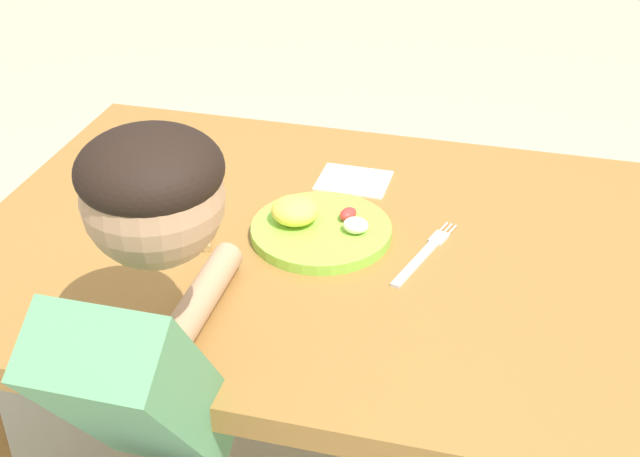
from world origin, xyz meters
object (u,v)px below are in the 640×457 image
object	(u,v)px
fork	(424,255)
person	(146,435)
plate	(317,227)
spoon	(207,209)

from	to	relation	value
fork	person	xyz separation A→B (m)	(-0.31, -0.46, -0.05)
plate	person	xyz separation A→B (m)	(-0.12, -0.48, -0.07)
fork	person	size ratio (longest dim) A/B	0.21
plate	spoon	world-z (taller)	plate
spoon	person	size ratio (longest dim) A/B	0.19
fork	person	distance (m)	0.56
spoon	fork	bearing A→B (deg)	-115.88
plate	fork	xyz separation A→B (m)	(0.19, -0.02, -0.01)
spoon	person	xyz separation A→B (m)	(0.10, -0.50, -0.06)
plate	person	bearing A→B (deg)	-103.63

